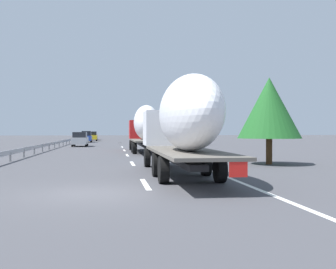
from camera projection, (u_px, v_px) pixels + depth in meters
ground_plane at (108, 146)px, 52.58m from camera, size 260.00×260.00×0.00m
lane_stripe_0 at (145, 184)px, 15.18m from camera, size 3.20×0.20×0.01m
lane_stripe_1 at (132, 163)px, 24.80m from camera, size 3.20×0.20×0.01m
lane_stripe_2 at (127, 155)px, 33.25m from camera, size 3.20×0.20×0.01m
lane_stripe_3 at (124, 150)px, 41.56m from camera, size 3.20×0.20×0.01m
lane_stripe_4 at (122, 147)px, 50.22m from camera, size 3.20×0.20×0.01m
lane_stripe_5 at (120, 143)px, 66.35m from camera, size 3.20×0.20×0.01m
lane_stripe_6 at (120, 143)px, 66.22m from camera, size 3.20×0.20×0.01m
edge_line_right at (147, 145)px, 58.28m from camera, size 110.00×0.20×0.01m
truck_lead at (145, 126)px, 37.68m from camera, size 13.31×2.55×4.30m
truck_trailing at (183, 121)px, 17.48m from camera, size 13.39×2.55×4.20m
car_blue_sedan at (87, 137)px, 70.44m from camera, size 4.02×1.75×1.97m
car_silver_hatch at (80, 139)px, 51.91m from camera, size 4.52×1.89×1.84m
car_yellow_coupe at (93, 136)px, 80.82m from camera, size 4.32×1.85×1.83m
car_red_compact at (93, 135)px, 93.48m from camera, size 4.13×1.72×1.86m
road_sign at (157, 131)px, 55.84m from camera, size 0.10×0.90×2.91m
tree_0 at (162, 122)px, 93.34m from camera, size 2.45×2.45×6.62m
tree_1 at (269, 108)px, 24.21m from camera, size 3.78×3.78×5.20m
tree_2 at (189, 119)px, 57.38m from camera, size 3.18×3.18×5.96m
guardrail_median at (63, 141)px, 54.72m from camera, size 94.00×0.10×0.76m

